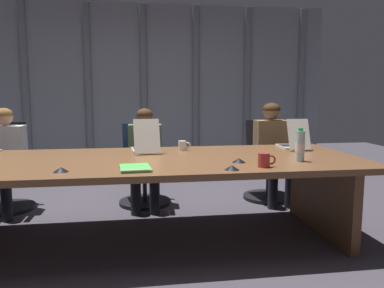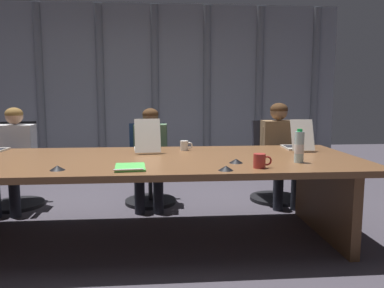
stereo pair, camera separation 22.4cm
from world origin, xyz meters
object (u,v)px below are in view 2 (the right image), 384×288
(office_chair_left_mid, at_px, (150,174))
(water_bottle_primary, at_px, (299,147))
(person_left_end, at_px, (13,153))
(laptop_center, at_px, (297,144))
(person_left_mid, at_px, (150,152))
(office_chair_left_end, at_px, (16,175))
(spiral_notepad, at_px, (130,167))
(coffee_mug_far, at_px, (185,146))
(office_chair_center, at_px, (274,171))
(conference_mic_right_side, at_px, (236,161))
(conference_mic_middle, at_px, (57,168))
(conference_mic_left_side, at_px, (226,168))
(person_center, at_px, (280,147))
(coffee_mug_near, at_px, (260,161))
(laptop_left_mid, at_px, (147,145))

(office_chair_left_mid, height_order, water_bottle_primary, water_bottle_primary)
(person_left_end, bearing_deg, laptop_center, 78.31)
(person_left_mid, distance_m, water_bottle_primary, 1.83)
(office_chair_left_end, distance_m, spiral_notepad, 2.21)
(office_chair_left_mid, bearing_deg, coffee_mug_far, 17.51)
(office_chair_left_end, distance_m, office_chair_center, 3.04)
(person_left_end, bearing_deg, conference_mic_right_side, 59.67)
(person_left_mid, distance_m, conference_mic_middle, 1.63)
(coffee_mug_far, relative_size, conference_mic_left_side, 1.11)
(office_chair_center, height_order, person_center, person_center)
(coffee_mug_near, xyz_separation_m, spiral_notepad, (-0.97, 0.06, -0.05))
(coffee_mug_near, bearing_deg, laptop_left_mid, 134.17)
(laptop_center, xyz_separation_m, office_chair_left_mid, (-1.49, 0.80, -0.45))
(water_bottle_primary, bearing_deg, laptop_center, 70.89)
(person_left_end, bearing_deg, person_left_mid, 90.24)
(office_chair_center, xyz_separation_m, conference_mic_right_side, (-0.77, -1.48, 0.40))
(person_left_end, height_order, person_left_mid, person_left_end)
(office_chair_center, height_order, coffee_mug_near, office_chair_center)
(office_chair_left_mid, bearing_deg, conference_mic_left_side, 10.39)
(office_chair_center, xyz_separation_m, conference_mic_middle, (-2.12, -1.66, 0.40))
(office_chair_left_mid, bearing_deg, conference_mic_right_side, 17.97)
(person_left_mid, xyz_separation_m, spiral_notepad, (-0.11, -1.47, 0.11))
(person_left_mid, bearing_deg, person_left_end, -87.61)
(office_chair_left_end, height_order, office_chair_left_mid, office_chair_left_end)
(office_chair_left_mid, relative_size, conference_mic_right_side, 8.45)
(conference_mic_right_side, bearing_deg, coffee_mug_far, 116.93)
(office_chair_left_end, bearing_deg, coffee_mug_near, 45.06)
(spiral_notepad, bearing_deg, office_chair_left_mid, 82.10)
(coffee_mug_near, bearing_deg, person_left_mid, 119.18)
(conference_mic_right_side, xyz_separation_m, spiral_notepad, (-0.83, -0.15, -0.01))
(conference_mic_left_side, relative_size, conference_mic_right_side, 1.00)
(laptop_left_mid, bearing_deg, coffee_mug_far, -88.76)
(office_chair_center, relative_size, conference_mic_left_side, 8.68)
(office_chair_left_end, height_order, person_left_mid, person_left_mid)
(person_center, distance_m, coffee_mug_near, 1.68)
(office_chair_left_mid, height_order, person_left_mid, person_left_mid)
(coffee_mug_far, distance_m, spiral_notepad, 0.99)
(office_chair_left_end, height_order, water_bottle_primary, water_bottle_primary)
(laptop_left_mid, distance_m, coffee_mug_far, 0.37)
(person_center, bearing_deg, coffee_mug_far, -62.18)
(laptop_center, relative_size, spiral_notepad, 1.42)
(person_left_end, distance_m, person_center, 3.01)
(water_bottle_primary, xyz_separation_m, conference_mic_right_side, (-0.51, 0.02, -0.11))
(person_left_mid, bearing_deg, laptop_left_mid, 1.30)
(laptop_center, height_order, person_left_mid, person_left_mid)
(spiral_notepad, bearing_deg, office_chair_center, 40.98)
(office_chair_center, distance_m, person_left_end, 3.01)
(laptop_center, relative_size, person_left_end, 0.40)
(person_left_mid, bearing_deg, coffee_mug_near, 31.77)
(coffee_mug_far, relative_size, spiral_notepad, 0.38)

